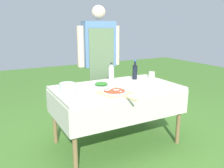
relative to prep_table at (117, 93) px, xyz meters
name	(u,v)px	position (x,y,z in m)	size (l,w,h in m)	color
ground_plane	(116,143)	(0.00, 0.00, -0.65)	(12.00, 12.00, 0.00)	#477A2D
prep_table	(117,93)	(0.00, 0.00, 0.00)	(1.49, 0.88, 0.74)	beige
person_cook	(99,55)	(0.13, 0.76, 0.37)	(0.65, 0.24, 1.73)	#4C4C51
pizza_on_peel	(115,92)	(-0.16, -0.24, 0.10)	(0.35, 0.52, 0.05)	#D1B27F
oil_bottle	(135,72)	(0.42, 0.23, 0.19)	(0.07, 0.07, 0.26)	black
water_bottle	(111,72)	(0.12, 0.35, 0.19)	(0.07, 0.07, 0.23)	silver
herb_container	(101,84)	(-0.15, 0.10, 0.11)	(0.21, 0.19, 0.05)	silver
mixing_tub	(67,88)	(-0.61, -0.01, 0.15)	(0.16, 0.16, 0.12)	silver
sauce_jar	(152,75)	(0.65, 0.17, 0.13)	(0.09, 0.09, 0.09)	silver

